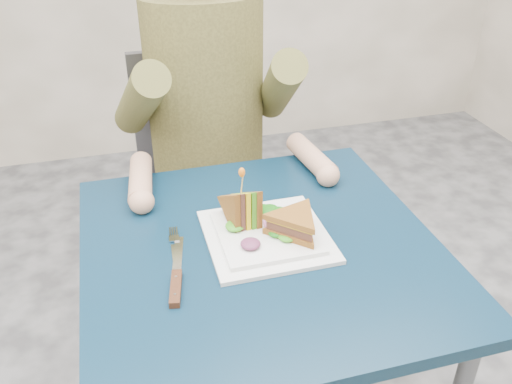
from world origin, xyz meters
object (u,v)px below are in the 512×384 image
object	(u,v)px
chair	(205,171)
plate	(267,235)
sandwich_upright	(242,209)
knife	(176,282)
fork	(175,253)
table	(261,273)
sandwich_flat	(295,224)
diner	(206,75)

from	to	relation	value
chair	plate	bearing A→B (deg)	-88.51
plate	sandwich_upright	size ratio (longest dim) A/B	1.89
chair	knife	distance (m)	0.81
fork	knife	world-z (taller)	knife
knife	table	bearing A→B (deg)	22.37
sandwich_flat	plate	bearing A→B (deg)	155.56
table	knife	world-z (taller)	knife
diner	knife	distance (m)	0.70
table	sandwich_flat	distance (m)	0.14
sandwich_flat	fork	bearing A→B (deg)	174.98
fork	knife	bearing A→B (deg)	-96.98
diner	sandwich_upright	xyz separation A→B (m)	(-0.02, -0.51, -0.13)
sandwich_upright	table	bearing A→B (deg)	-68.53
sandwich_flat	fork	size ratio (longest dim) A/B	1.09
table	chair	world-z (taller)	chair
sandwich_flat	sandwich_upright	xyz separation A→B (m)	(-0.10, 0.07, 0.01)
sandwich_flat	diner	bearing A→B (deg)	97.10
sandwich_upright	knife	xyz separation A→B (m)	(-0.17, -0.14, -0.05)
fork	sandwich_upright	bearing A→B (deg)	16.83
chair	fork	xyz separation A→B (m)	(-0.18, -0.67, 0.19)
knife	diner	bearing A→B (deg)	73.49
chair	sandwich_upright	xyz separation A→B (m)	(-0.02, -0.62, 0.24)
sandwich_upright	diner	bearing A→B (deg)	87.23
diner	plate	distance (m)	0.58
chair	sandwich_flat	xyz separation A→B (m)	(0.07, -0.69, 0.23)
sandwich_upright	chair	bearing A→B (deg)	87.73
diner	plate	world-z (taller)	diner
diner	table	bearing A→B (deg)	-90.00
chair	diner	world-z (taller)	diner
table	fork	size ratio (longest dim) A/B	4.18
sandwich_flat	sandwich_upright	distance (m)	0.12
diner	knife	xyz separation A→B (m)	(-0.19, -0.65, -0.18)
table	sandwich_upright	world-z (taller)	sandwich_upright
sandwich_upright	sandwich_flat	bearing A→B (deg)	-35.78
chair	knife	xyz separation A→B (m)	(-0.19, -0.77, 0.20)
plate	chair	bearing A→B (deg)	91.49
chair	knife	size ratio (longest dim) A/B	4.21
sandwich_upright	fork	distance (m)	0.17
sandwich_upright	fork	bearing A→B (deg)	-163.17
sandwich_upright	knife	world-z (taller)	sandwich_upright
diner	fork	xyz separation A→B (m)	(-0.18, -0.56, -0.18)
sandwich_flat	sandwich_upright	world-z (taller)	sandwich_upright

